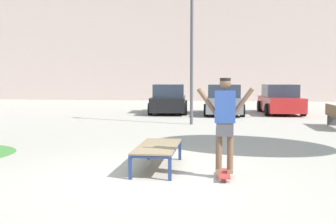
{
  "coord_description": "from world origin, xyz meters",
  "views": [
    {
      "loc": [
        1.23,
        -6.99,
        1.75
      ],
      "look_at": [
        -0.03,
        2.28,
        1.0
      ],
      "focal_mm": 43.24,
      "sensor_mm": 36.0,
      "label": 1
    }
  ],
  "objects": [
    {
      "name": "ground_plane",
      "position": [
        0.0,
        0.0,
        0.0
      ],
      "size": [
        120.0,
        120.0,
        0.0
      ],
      "primitive_type": "plane",
      "color": "#B2AA9E"
    },
    {
      "name": "car_grey",
      "position": [
        1.29,
        13.57,
        0.69
      ],
      "size": [
        1.95,
        4.22,
        1.5
      ],
      "color": "slate",
      "rests_on": "ground"
    },
    {
      "name": "skater",
      "position": [
        1.27,
        0.17,
        1.07
      ],
      "size": [
        1.0,
        0.28,
        1.69
      ],
      "color": "brown",
      "rests_on": "skateboard"
    },
    {
      "name": "car_red",
      "position": [
        4.15,
        14.33,
        0.69
      ],
      "size": [
        2.09,
        4.29,
        1.5
      ],
      "color": "red",
      "rests_on": "ground"
    },
    {
      "name": "car_black",
      "position": [
        -1.57,
        13.98,
        0.69
      ],
      "size": [
        2.18,
        4.33,
        1.5
      ],
      "color": "black",
      "rests_on": "ground"
    },
    {
      "name": "skateboard",
      "position": [
        1.27,
        0.17,
        0.08
      ],
      "size": [
        0.21,
        0.8,
        0.09
      ],
      "color": "#B23333",
      "rests_on": "ground"
    },
    {
      "name": "building_facade",
      "position": [
        -3.26,
        28.14,
        7.84
      ],
      "size": [
        35.19,
        4.0,
        15.68
      ],
      "primitive_type": "cube",
      "color": "beige",
      "rests_on": "ground"
    },
    {
      "name": "light_post",
      "position": [
        0.02,
        8.73,
        3.83
      ],
      "size": [
        0.36,
        0.36,
        5.83
      ],
      "color": "#4C4C51",
      "rests_on": "ground"
    },
    {
      "name": "skate_box",
      "position": [
        -0.03,
        0.78,
        0.41
      ],
      "size": [
        0.78,
        1.91,
        0.46
      ],
      "color": "navy",
      "rests_on": "ground"
    }
  ]
}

